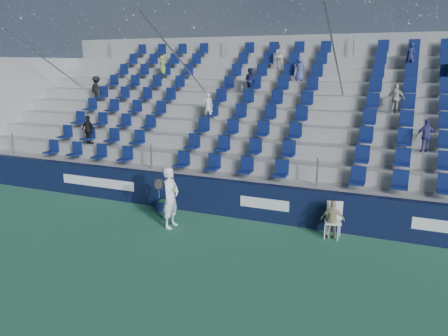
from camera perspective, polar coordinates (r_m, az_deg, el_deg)
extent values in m
plane|color=#327552|center=(12.08, -6.16, -10.68)|extent=(70.00, 70.00, 0.00)
cube|color=#0D1533|center=(14.52, -0.19, -3.85)|extent=(24.00, 0.30, 1.20)
cube|color=white|center=(16.91, -16.20, -1.81)|extent=(3.20, 0.02, 0.34)
cube|color=white|center=(13.87, 5.28, -4.66)|extent=(1.60, 0.02, 0.34)
cube|color=#9E9E99|center=(15.02, 0.67, -3.25)|extent=(24.00, 0.85, 1.20)
cube|color=#9E9E99|center=(15.72, 1.85, -1.55)|extent=(24.00, 0.85, 1.70)
cube|color=#9E9E99|center=(16.43, 2.92, 0.01)|extent=(24.00, 0.85, 2.20)
cube|color=#9E9E99|center=(17.15, 3.91, 1.43)|extent=(24.00, 0.85, 2.70)
cube|color=#9E9E99|center=(17.89, 4.81, 2.74)|extent=(24.00, 0.85, 3.20)
cube|color=#9E9E99|center=(18.65, 5.65, 3.94)|extent=(24.00, 0.85, 3.70)
cube|color=#9E9E99|center=(19.41, 6.42, 5.05)|extent=(24.00, 0.85, 4.20)
cube|color=#9E9E99|center=(20.19, 7.13, 6.07)|extent=(24.00, 0.85, 4.70)
cube|color=#9E9E99|center=(20.97, 7.80, 7.02)|extent=(24.00, 0.85, 5.20)
cube|color=#9E9E99|center=(21.57, 8.32, 8.51)|extent=(24.00, 0.50, 6.20)
cube|color=#9E9E99|center=(24.16, -23.11, 6.91)|extent=(0.30, 7.65, 5.20)
cube|color=#0D1A4E|center=(14.78, 0.68, 0.28)|extent=(16.05, 0.50, 0.70)
cube|color=#0D1A4E|center=(15.45, 1.88, 2.75)|extent=(16.05, 0.50, 0.70)
cube|color=#0D1A4E|center=(16.15, 2.99, 5.01)|extent=(16.05, 0.50, 0.70)
cube|color=#0D1A4E|center=(16.88, 4.00, 7.08)|extent=(16.05, 0.50, 0.70)
cube|color=#0D1A4E|center=(17.63, 4.94, 8.97)|extent=(16.05, 0.50, 0.70)
cube|color=#0D1A4E|center=(18.41, 5.81, 10.71)|extent=(16.05, 0.50, 0.70)
cube|color=#0D1A4E|center=(19.21, 6.61, 12.30)|extent=(16.05, 0.50, 0.70)
cube|color=#0D1A4E|center=(20.02, 7.36, 13.75)|extent=(16.05, 0.50, 0.70)
cube|color=#0D1A4E|center=(20.85, 8.06, 15.10)|extent=(16.05, 0.50, 0.70)
cylinder|color=gray|center=(18.73, -3.95, 11.71)|extent=(0.06, 7.68, 4.55)
cylinder|color=gray|center=(16.90, 14.89, 11.10)|extent=(0.06, 7.68, 4.55)
cylinder|color=gray|center=(22.63, -19.83, 11.27)|extent=(0.06, 7.68, 4.55)
imported|color=#1A214F|center=(19.22, 23.16, 13.32)|extent=(0.40, 0.29, 1.04)
imported|color=#A0BD4B|center=(21.37, -8.05, 12.88)|extent=(0.45, 0.35, 1.08)
imported|color=black|center=(18.70, -17.28, 4.79)|extent=(0.72, 0.36, 1.18)
imported|color=#3F3C85|center=(15.14, 24.91, 3.84)|extent=(0.65, 0.42, 1.04)
imported|color=beige|center=(16.72, 21.54, 8.42)|extent=(0.64, 0.37, 1.04)
imported|color=beige|center=(19.98, 7.28, 14.34)|extent=(0.56, 0.44, 1.11)
imported|color=black|center=(21.47, -16.29, 9.91)|extent=(0.83, 0.61, 1.16)
imported|color=#39407E|center=(18.87, 9.85, 12.61)|extent=(0.53, 0.39, 0.99)
imported|color=#191B4C|center=(18.60, 3.42, 11.33)|extent=(0.62, 0.55, 1.06)
imported|color=beige|center=(17.53, -2.11, 8.01)|extent=(0.46, 0.36, 1.10)
imported|color=white|center=(13.43, -7.00, -3.85)|extent=(0.46, 0.69, 1.90)
cylinder|color=navy|center=(13.30, -8.49, -3.34)|extent=(0.03, 0.03, 0.28)
torus|color=black|center=(13.22, -8.53, -2.10)|extent=(0.30, 0.17, 0.28)
plane|color=#262626|center=(13.22, -8.53, -2.10)|extent=(0.30, 0.16, 0.29)
sphere|color=#B6CF30|center=(13.06, -6.52, -2.90)|extent=(0.07, 0.07, 0.07)
sphere|color=#B6CF30|center=(13.10, -6.39, -2.70)|extent=(0.07, 0.07, 0.07)
cube|color=white|center=(13.05, 14.02, -6.86)|extent=(0.56, 0.56, 0.04)
cube|color=white|center=(13.16, 14.24, -5.39)|extent=(0.46, 0.16, 0.57)
cylinder|color=white|center=(12.99, 13.01, -8.09)|extent=(0.03, 0.03, 0.46)
cylinder|color=white|center=(12.94, 14.64, -8.27)|extent=(0.03, 0.03, 0.46)
cylinder|color=white|center=(13.33, 13.29, -7.53)|extent=(0.03, 0.03, 0.46)
cylinder|color=white|center=(13.29, 14.88, -7.70)|extent=(0.03, 0.03, 0.46)
imported|color=tan|center=(12.97, 14.01, -6.56)|extent=(0.71, 0.39, 1.15)
cube|color=#101A3D|center=(15.14, -7.50, -4.94)|extent=(0.64, 0.43, 0.34)
cube|color=#1E662D|center=(15.11, -7.51, -4.65)|extent=(0.52, 0.31, 0.21)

